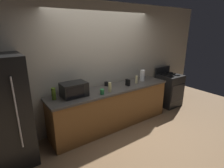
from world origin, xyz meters
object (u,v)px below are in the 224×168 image
object	(u,v)px
refrigerator	(4,113)
mug_green	(102,92)
paper_towel_roll	(142,75)
bottle_hand_soap	(136,80)
stove_range	(169,90)
microwave	(74,89)
bottle_olive_oil	(54,94)
bottle_vinegar	(110,87)
cordless_phone	(128,82)
mug_black	(106,84)

from	to	relation	value
refrigerator	mug_green	world-z (taller)	refrigerator
paper_towel_roll	bottle_hand_soap	xyz separation A→B (m)	(-0.27, -0.08, -0.04)
refrigerator	stove_range	world-z (taller)	refrigerator
stove_range	microwave	size ratio (longest dim) A/B	2.25
refrigerator	bottle_olive_oil	xyz separation A→B (m)	(0.81, 0.10, 0.11)
stove_range	bottle_hand_soap	world-z (taller)	bottle_hand_soap
stove_range	bottle_vinegar	world-z (taller)	bottle_vinegar
microwave	bottle_hand_soap	xyz separation A→B (m)	(1.54, -0.08, -0.04)
cordless_phone	mug_black	distance (m)	0.49
stove_range	bottle_vinegar	xyz separation A→B (m)	(-2.16, -0.15, 0.54)
mug_black	stove_range	bearing A→B (deg)	-6.51
stove_range	cordless_phone	size ratio (longest dim) A/B	7.20
bottle_olive_oil	mug_black	bearing A→B (deg)	5.67
refrigerator	stove_range	xyz separation A→B (m)	(4.05, 0.00, -0.44)
microwave	mug_black	xyz separation A→B (m)	(0.86, 0.18, -0.09)
stove_range	bottle_vinegar	bearing A→B (deg)	-176.02
stove_range	microwave	xyz separation A→B (m)	(-2.86, 0.05, 0.57)
cordless_phone	bottle_hand_soap	distance (m)	0.28
paper_towel_roll	bottle_hand_soap	world-z (taller)	paper_towel_roll
bottle_olive_oil	bottle_vinegar	distance (m)	1.10
paper_towel_roll	cordless_phone	distance (m)	0.56
bottle_hand_soap	stove_range	bearing A→B (deg)	1.43
microwave	bottle_hand_soap	size ratio (longest dim) A/B	2.63
refrigerator	microwave	bearing A→B (deg)	2.31
paper_towel_roll	mug_black	distance (m)	0.97
bottle_hand_soap	mug_green	xyz separation A→B (m)	(-1.05, -0.14, -0.04)
stove_range	cordless_phone	world-z (taller)	stove_range
paper_towel_roll	bottle_olive_oil	bearing A→B (deg)	178.58
stove_range	bottle_vinegar	distance (m)	2.23
refrigerator	cordless_phone	size ratio (longest dim) A/B	12.00
cordless_phone	mug_green	size ratio (longest dim) A/B	1.45
paper_towel_roll	bottle_vinegar	size ratio (longest dim) A/B	1.39
mug_black	mug_green	bearing A→B (deg)	-132.64
paper_towel_roll	bottle_hand_soap	distance (m)	0.29
paper_towel_roll	mug_black	xyz separation A→B (m)	(-0.95, 0.18, -0.09)
stove_range	mug_green	size ratio (longest dim) A/B	10.41
cordless_phone	bottle_hand_soap	bearing A→B (deg)	-0.25
microwave	bottle_hand_soap	bearing A→B (deg)	-3.00
microwave	paper_towel_roll	distance (m)	1.82
stove_range	bottle_hand_soap	size ratio (longest dim) A/B	5.92
cordless_phone	bottle_vinegar	xyz separation A→B (m)	(-0.57, -0.10, 0.02)
stove_range	bottle_olive_oil	distance (m)	3.28
mug_green	microwave	bearing A→B (deg)	155.63
cordless_phone	microwave	bearing A→B (deg)	172.34
refrigerator	bottle_vinegar	xyz separation A→B (m)	(1.89, -0.15, 0.10)
mug_black	cordless_phone	bearing A→B (deg)	-34.48
microwave	mug_black	bearing A→B (deg)	11.75
refrigerator	bottle_vinegar	size ratio (longest dim) A/B	9.28
bottle_hand_soap	bottle_olive_oil	xyz separation A→B (m)	(-1.92, 0.14, 0.02)
cordless_phone	bottle_olive_oil	size ratio (longest dim) A/B	0.67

